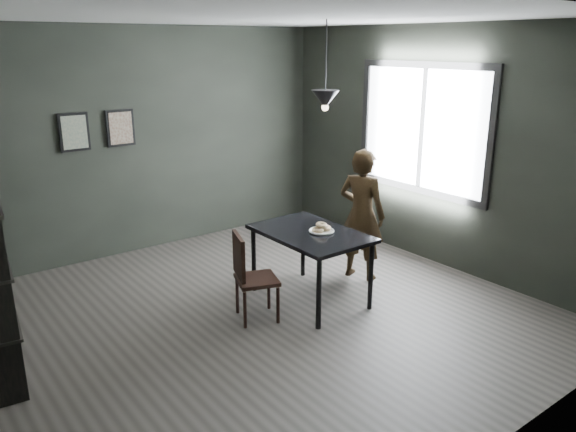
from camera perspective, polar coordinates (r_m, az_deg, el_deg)
ground at (r=5.66m, az=-2.55°, el=-10.00°), size 5.00×5.00×0.00m
back_wall at (r=7.33m, az=-14.05°, el=7.39°), size 5.00×0.10×2.80m
ceiling at (r=5.04m, az=-3.00°, el=19.64°), size 5.00×5.00×0.02m
window_assembly at (r=6.94m, az=13.45°, el=8.59°), size 0.04×1.96×1.56m
cafe_table at (r=5.72m, az=2.30°, el=-2.33°), size 0.80×1.20×0.75m
white_plate at (r=5.68m, az=3.42°, el=-1.59°), size 0.23×0.23×0.01m
donut_pile at (r=5.67m, az=3.43°, el=-1.19°), size 0.22×0.16×0.09m
woman at (r=6.31m, az=7.49°, el=0.13°), size 0.52×0.63×1.49m
wood_chair at (r=5.38m, az=-4.00°, el=-5.68°), size 0.48×0.48×0.87m
pendant_lamp at (r=5.66m, az=3.80°, el=11.76°), size 0.28×0.28×0.86m
framed_print_left at (r=6.97m, az=-20.89°, el=7.96°), size 0.34×0.04×0.44m
framed_print_right at (r=7.14m, az=-16.65°, el=8.57°), size 0.34×0.04×0.44m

